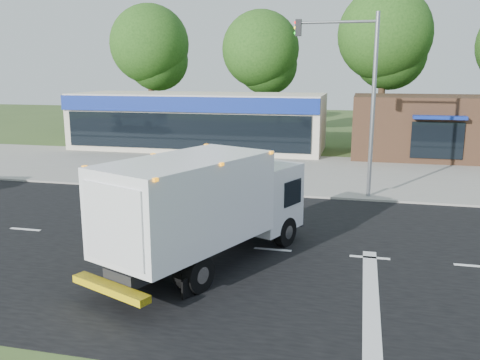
{
  "coord_description": "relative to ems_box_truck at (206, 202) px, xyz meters",
  "views": [
    {
      "loc": [
        2.56,
        -15.14,
        5.59
      ],
      "look_at": [
        -1.64,
        2.38,
        1.7
      ],
      "focal_mm": 38.0,
      "sensor_mm": 36.0,
      "label": 1
    }
  ],
  "objects": [
    {
      "name": "ems_box_truck",
      "position": [
        0.0,
        0.0,
        0.0
      ],
      "size": [
        5.01,
        7.78,
        3.31
      ],
      "rotation": [
        0.0,
        0.0,
        1.17
      ],
      "color": "black",
      "rests_on": "ground"
    },
    {
      "name": "emergency_worker",
      "position": [
        -3.75,
        0.87,
        -1.04
      ],
      "size": [
        0.71,
        0.61,
        1.76
      ],
      "rotation": [
        0.0,
        0.0,
        0.45
      ],
      "color": "tan",
      "rests_on": "ground"
    },
    {
      "name": "brown_storefront",
      "position": [
        8.66,
        21.71,
        0.09
      ],
      "size": [
        10.0,
        6.7,
        4.0
      ],
      "color": "#382316",
      "rests_on": "ground"
    },
    {
      "name": "lane_markings",
      "position": [
        3.01,
        0.38,
        -1.89
      ],
      "size": [
        55.2,
        7.0,
        0.01
      ],
      "color": "silver",
      "rests_on": "road_asphalt"
    },
    {
      "name": "sidewalk",
      "position": [
        1.66,
        9.93,
        -1.85
      ],
      "size": [
        60.0,
        2.4,
        0.12
      ],
      "primitive_type": "cube",
      "color": "gray",
      "rests_on": "ground"
    },
    {
      "name": "background_trees",
      "position": [
        0.81,
        29.89,
        5.47
      ],
      "size": [
        36.77,
        7.39,
        12.1
      ],
      "color": "#332114",
      "rests_on": "ground"
    },
    {
      "name": "retail_strip_mall",
      "position": [
        -7.34,
        21.66,
        0.1
      ],
      "size": [
        18.0,
        6.2,
        4.0
      ],
      "color": "beige",
      "rests_on": "ground"
    },
    {
      "name": "ground",
      "position": [
        1.66,
        1.73,
        -1.91
      ],
      "size": [
        120.0,
        120.0,
        0.0
      ],
      "primitive_type": "plane",
      "color": "#385123",
      "rests_on": "ground"
    },
    {
      "name": "traffic_signal_pole",
      "position": [
        4.01,
        9.33,
        3.01
      ],
      "size": [
        3.51,
        0.25,
        8.0
      ],
      "color": "gray",
      "rests_on": "ground"
    },
    {
      "name": "road_asphalt",
      "position": [
        1.66,
        1.73,
        -1.9
      ],
      "size": [
        60.0,
        14.0,
        0.02
      ],
      "primitive_type": "cube",
      "color": "black",
      "rests_on": "ground"
    },
    {
      "name": "parking_apron",
      "position": [
        1.66,
        15.73,
        -1.9
      ],
      "size": [
        60.0,
        9.0,
        0.02
      ],
      "primitive_type": "cube",
      "color": "gray",
      "rests_on": "ground"
    }
  ]
}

